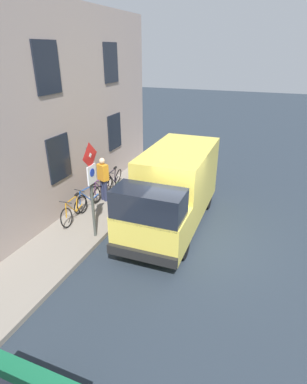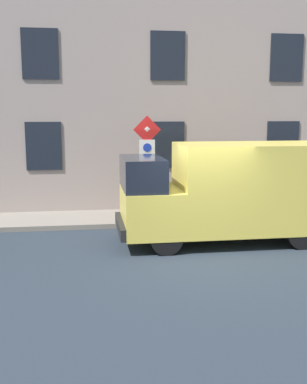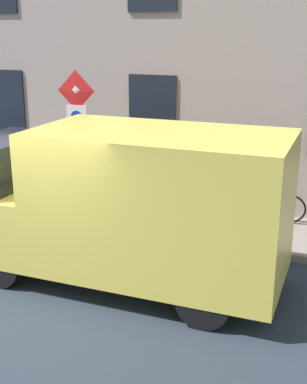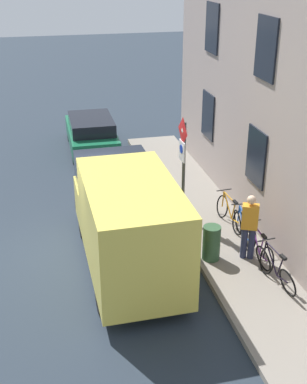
# 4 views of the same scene
# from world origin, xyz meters

# --- Properties ---
(ground_plane) EXTENTS (80.00, 80.00, 0.00)m
(ground_plane) POSITION_xyz_m (0.00, 0.00, 0.00)
(ground_plane) COLOR #252E38
(sidewalk_slab) EXTENTS (1.99, 16.21, 0.14)m
(sidewalk_slab) POSITION_xyz_m (3.71, 0.00, 0.07)
(sidewalk_slab) COLOR gray
(sidewalk_slab) RESTS_ON ground_plane
(building_facade) EXTENTS (0.75, 14.21, 6.96)m
(building_facade) POSITION_xyz_m (5.05, 0.00, 3.48)
(building_facade) COLOR gray
(building_facade) RESTS_ON ground_plane
(sign_post_stacked) EXTENTS (0.15, 0.56, 2.92)m
(sign_post_stacked) POSITION_xyz_m (2.93, 0.87, 2.10)
(sign_post_stacked) COLOR #474C47
(sign_post_stacked) RESTS_ON sidewalk_slab
(delivery_van) EXTENTS (2.05, 5.35, 2.50)m
(delivery_van) POSITION_xyz_m (1.02, -0.99, 1.33)
(delivery_van) COLOR #DDC74D
(delivery_van) RESTS_ON ground_plane
(bicycle_black) EXTENTS (0.46, 1.72, 0.89)m
(bicycle_black) POSITION_xyz_m (4.16, -2.63, 0.51)
(bicycle_black) COLOR black
(bicycle_black) RESTS_ON sidewalk_slab
(bicycle_purple) EXTENTS (0.46, 1.71, 0.89)m
(bicycle_purple) POSITION_xyz_m (4.16, -1.68, 0.51)
(bicycle_purple) COLOR black
(bicycle_purple) RESTS_ON sidewalk_slab
(bicycle_blue) EXTENTS (0.46, 1.71, 0.89)m
(bicycle_blue) POSITION_xyz_m (4.16, -0.73, 0.51)
(bicycle_blue) COLOR black
(bicycle_blue) RESTS_ON sidewalk_slab
(bicycle_orange) EXTENTS (0.46, 1.72, 0.89)m
(bicycle_orange) POSITION_xyz_m (4.16, 0.22, 0.51)
(bicycle_orange) COLOR black
(bicycle_orange) RESTS_ON sidewalk_slab
(pedestrian) EXTENTS (0.47, 0.40, 1.72)m
(pedestrian) POSITION_xyz_m (3.96, -1.49, 1.07)
(pedestrian) COLOR #262B47
(pedestrian) RESTS_ON sidewalk_slab
(litter_bin) EXTENTS (0.44, 0.44, 0.90)m
(litter_bin) POSITION_xyz_m (3.07, -1.32, 0.59)
(litter_bin) COLOR #2D5133
(litter_bin) RESTS_ON sidewalk_slab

